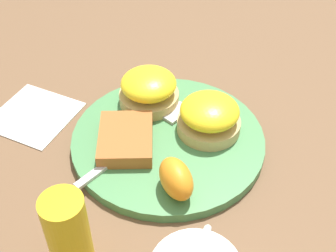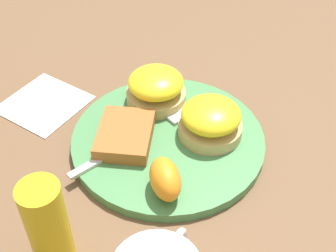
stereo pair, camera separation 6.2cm
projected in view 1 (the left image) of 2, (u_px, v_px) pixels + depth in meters
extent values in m
plane|color=brown|center=(168.00, 144.00, 0.64)|extent=(1.10, 1.10, 0.00)
cylinder|color=#47844C|center=(168.00, 140.00, 0.64)|extent=(0.26, 0.26, 0.01)
cylinder|color=tan|center=(209.00, 125.00, 0.64)|extent=(0.09, 0.09, 0.02)
ellipsoid|color=yellow|center=(210.00, 111.00, 0.62)|extent=(0.08, 0.08, 0.03)
cylinder|color=tan|center=(149.00, 98.00, 0.68)|extent=(0.09, 0.09, 0.02)
ellipsoid|color=yellow|center=(149.00, 84.00, 0.66)|extent=(0.08, 0.08, 0.03)
cube|color=#A85E2B|center=(126.00, 139.00, 0.62)|extent=(0.11, 0.09, 0.02)
ellipsoid|color=orange|center=(176.00, 179.00, 0.55)|extent=(0.07, 0.06, 0.04)
cube|color=silver|center=(109.00, 163.00, 0.59)|extent=(0.10, 0.06, 0.00)
cube|color=silver|center=(177.00, 113.00, 0.67)|extent=(0.05, 0.04, 0.00)
torus|color=silver|center=(204.00, 251.00, 0.46)|extent=(0.05, 0.01, 0.05)
cube|color=white|center=(34.00, 115.00, 0.68)|extent=(0.13, 0.13, 0.00)
cylinder|color=gold|center=(69.00, 237.00, 0.47)|extent=(0.04, 0.04, 0.11)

